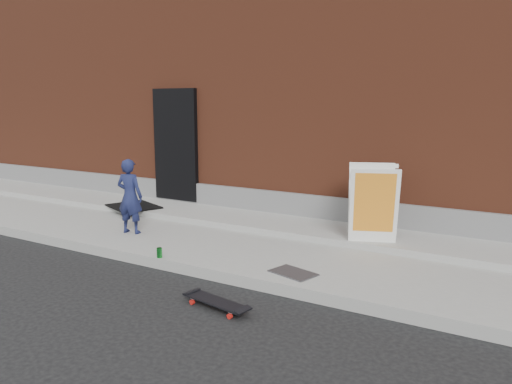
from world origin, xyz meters
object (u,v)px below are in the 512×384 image
Objects in this scene: child at (130,196)px; soda_can at (159,253)px; skateboard at (216,302)px; pizza_sign at (373,202)px.

soda_can is (1.29, -0.78, -0.54)m from child.
pizza_sign is at bearing 72.40° from skateboard.
pizza_sign reaches higher than soda_can.
soda_can is at bearing 153.26° from skateboard.
skateboard is (2.75, -1.51, -0.68)m from child.
soda_can is (-1.46, 0.74, 0.14)m from skateboard.
soda_can reaches higher than skateboard.
skateboard is 0.77× the size of pizza_sign.
pizza_sign is (3.62, 1.22, 0.06)m from child.
pizza_sign is at bearing -172.46° from child.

